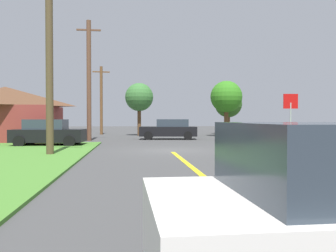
# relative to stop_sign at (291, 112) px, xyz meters

# --- Properties ---
(ground_plane) EXTENTS (120.00, 120.00, 0.00)m
(ground_plane) POSITION_rel_stop_sign_xyz_m (-5.55, 2.14, -1.98)
(ground_plane) COLOR #414141
(lane_stripe_center) EXTENTS (0.20, 14.00, 0.01)m
(lane_stripe_center) POSITION_rel_stop_sign_xyz_m (-5.55, -5.86, -1.98)
(lane_stripe_center) COLOR yellow
(lane_stripe_center) RESTS_ON ground
(stop_sign) EXTENTS (0.71, 0.08, 2.85)m
(stop_sign) POSITION_rel_stop_sign_xyz_m (0.00, 0.00, 0.00)
(stop_sign) COLOR #9EA0A8
(stop_sign) RESTS_ON ground
(car_approaching_junction) EXTENTS (4.77, 2.41, 1.62)m
(car_approaching_junction) POSITION_rel_stop_sign_xyz_m (-4.51, 12.11, -1.18)
(car_approaching_junction) COLOR black
(car_approaching_junction) RESTS_ON ground
(parked_car_near_building) EXTENTS (4.31, 2.34, 1.62)m
(parked_car_near_building) POSITION_rel_stop_sign_xyz_m (-12.61, 5.85, -1.18)
(parked_car_near_building) COLOR black
(parked_car_near_building) RESTS_ON ground
(utility_pole_near) EXTENTS (1.79, 0.46, 7.99)m
(utility_pole_near) POSITION_rel_stop_sign_xyz_m (-11.22, 0.03, 2.11)
(utility_pole_near) COLOR brown
(utility_pole_near) RESTS_ON ground
(utility_pole_mid) EXTENTS (1.80, 0.34, 9.03)m
(utility_pole_mid) POSITION_rel_stop_sign_xyz_m (-10.74, 10.81, 2.62)
(utility_pole_mid) COLOR brown
(utility_pole_mid) RESTS_ON ground
(utility_pole_far) EXTENTS (1.80, 0.33, 7.18)m
(utility_pole_far) POSITION_rel_stop_sign_xyz_m (-10.72, 21.59, 1.73)
(utility_pole_far) COLOR brown
(utility_pole_far) RESTS_ON ground
(oak_tree_left) EXTENTS (2.93, 2.93, 4.74)m
(oak_tree_left) POSITION_rel_stop_sign_xyz_m (2.87, 20.96, 1.27)
(oak_tree_left) COLOR brown
(oak_tree_left) RESTS_ON ground
(pine_tree_center) EXTENTS (2.98, 2.98, 5.22)m
(pine_tree_center) POSITION_rel_stop_sign_xyz_m (1.32, 16.19, 1.71)
(pine_tree_center) COLOR brown
(pine_tree_center) RESTS_ON ground
(oak_tree_right) EXTENTS (2.76, 2.76, 5.17)m
(oak_tree_right) POSITION_rel_stop_sign_xyz_m (-6.79, 18.54, 1.77)
(oak_tree_right) COLOR brown
(oak_tree_right) RESTS_ON ground
(barn) EXTENTS (7.37, 6.05, 4.00)m
(barn) POSITION_rel_stop_sign_xyz_m (-16.73, 10.64, 0.02)
(barn) COLOR maroon
(barn) RESTS_ON ground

